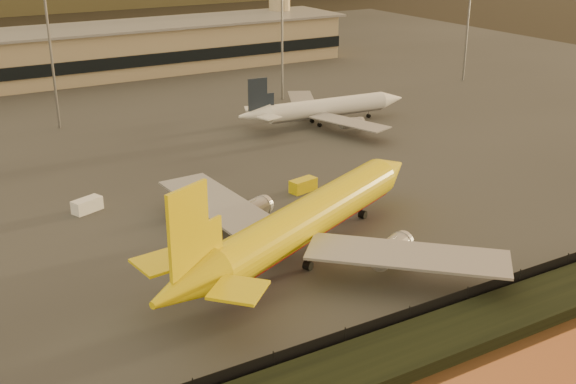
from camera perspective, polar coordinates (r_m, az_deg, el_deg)
name	(u,v)px	position (r m, az deg, el deg)	size (l,w,h in m)	color
ground	(323,281)	(84.52, 2.78, -7.05)	(900.00, 900.00, 0.00)	black
embankment	(419,346)	(72.60, 10.33, -11.91)	(320.00, 7.00, 1.40)	black
tarmac	(88,106)	(167.13, -15.51, 6.56)	(320.00, 220.00, 0.20)	#2D2D2D
perimeter_fence	(394,322)	(74.83, 8.35, -10.14)	(300.00, 0.05, 2.20)	black
apron_light_masts	(183,42)	(150.09, -8.33, 11.62)	(152.20, 12.20, 25.40)	slate
dhl_cargo_jet	(305,222)	(87.87, 1.34, -2.37)	(49.35, 46.77, 15.57)	yellow
white_narrowbody_jet	(325,108)	(146.12, 2.91, 6.62)	(37.28, 36.27, 10.71)	white
gse_vehicle_yellow	(303,185)	(110.16, 1.21, 0.54)	(4.32, 1.95, 1.95)	yellow
gse_vehicle_white	(87,205)	(106.55, -15.59, -1.01)	(4.26, 1.92, 1.92)	white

